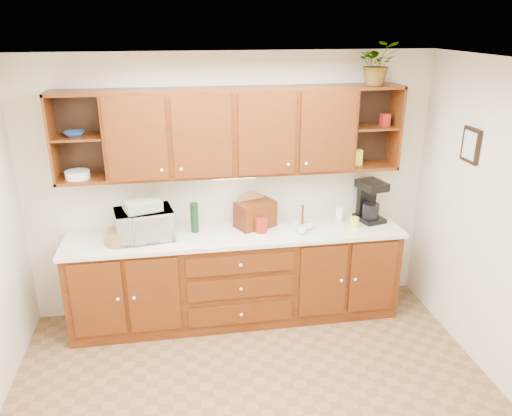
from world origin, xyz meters
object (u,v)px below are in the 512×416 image
object	(u,v)px
potted_plant	(377,63)
coffee_maker	(370,201)
bread_box	(255,214)
microwave	(144,224)

from	to	relation	value
potted_plant	coffee_maker	bearing A→B (deg)	11.42
bread_box	coffee_maker	size ratio (longest dim) A/B	0.89
coffee_maker	bread_box	bearing A→B (deg)	165.16
bread_box	potted_plant	xyz separation A→B (m)	(1.13, -0.02, 1.42)
microwave	bread_box	bearing A→B (deg)	-3.70
microwave	potted_plant	bearing A→B (deg)	-7.53
bread_box	coffee_maker	xyz separation A→B (m)	(1.17, -0.01, 0.07)
potted_plant	bread_box	bearing A→B (deg)	179.02
bread_box	potted_plant	size ratio (longest dim) A/B	0.94
microwave	bread_box	distance (m)	1.07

